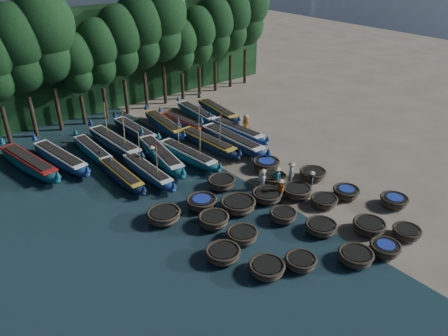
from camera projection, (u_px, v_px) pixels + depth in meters
ground at (263, 191)px, 31.13m from camera, size 120.00×120.00×0.00m
foliage_wall at (105, 58)px, 44.74m from camera, size 40.00×3.00×10.00m
coracle_2 at (356, 256)px, 24.24m from camera, size 2.19×2.19×0.69m
coracle_3 at (385, 248)px, 24.84m from camera, size 2.15×2.15×0.70m
coracle_4 at (407, 232)px, 26.22m from camera, size 2.10×2.10×0.66m
coracle_5 at (267, 268)px, 23.40m from camera, size 2.21×2.21×0.68m
coracle_6 at (301, 262)px, 23.85m from camera, size 1.88×1.88×0.68m
coracle_7 at (321, 227)px, 26.70m from camera, size 2.00×2.00×0.65m
coracle_8 at (369, 226)px, 26.70m from camera, size 2.47×2.47×0.73m
coracle_9 at (394, 201)px, 29.25m from camera, size 2.19×2.19×0.72m
coracle_10 at (223, 254)px, 24.42m from camera, size 2.33×2.33×0.72m
coracle_11 at (242, 235)px, 25.94m from camera, size 2.11×2.11×0.70m
coracle_12 at (283, 215)px, 27.76m from camera, size 2.11×2.11×0.70m
coracle_13 at (324, 201)px, 29.29m from camera, size 1.85×1.85×0.65m
coracle_14 at (346, 192)px, 30.22m from camera, size 1.87×1.87×0.72m
coracle_15 at (214, 220)px, 27.22m from camera, size 2.26×2.26×0.79m
coracle_16 at (238, 205)px, 28.79m from camera, size 2.74×2.74×0.77m
coracle_17 at (267, 196)px, 29.85m from camera, size 2.27×2.27×0.72m
coracle_18 at (297, 191)px, 30.29m from camera, size 2.40×2.40×0.77m
coracle_19 at (313, 174)px, 32.52m from camera, size 2.01×2.01×0.72m
coracle_20 at (164, 216)px, 27.66m from camera, size 2.28×2.28×0.79m
coracle_21 at (202, 202)px, 29.06m from camera, size 2.49×2.49×0.74m
coracle_22 at (221, 183)px, 31.32m from camera, size 2.42×2.42×0.78m
coracle_23 at (272, 179)px, 31.83m from camera, size 2.22×2.22×0.79m
coracle_24 at (266, 164)px, 33.85m from camera, size 2.40×2.40×0.77m
long_boat_2 at (121, 175)px, 32.25m from camera, size 1.40×7.34×1.29m
long_boat_3 at (147, 171)px, 32.70m from camera, size 1.42×7.74×3.29m
long_boat_4 at (161, 155)px, 34.89m from camera, size 2.89×8.69×1.55m
long_boat_5 at (187, 155)px, 35.04m from camera, size 2.03×7.96×3.39m
long_boat_6 at (207, 143)px, 37.10m from camera, size 1.85×8.26×3.51m
long_boat_7 at (232, 141)px, 37.30m from camera, size 1.72×9.08×1.60m
long_boat_8 at (237, 131)px, 39.39m from camera, size 1.77×7.84×1.38m
long_boat_9 at (29, 163)px, 33.66m from camera, size 3.01×8.99×1.60m
long_boat_10 at (60, 158)px, 34.47m from camera, size 2.62×8.58×1.52m
long_boat_11 at (93, 150)px, 35.90m from camera, size 1.41×7.39×1.30m
long_boat_12 at (115, 143)px, 36.88m from camera, size 1.92×9.11×3.87m
long_boat_13 at (135, 131)px, 39.44m from camera, size 1.53×7.81×1.38m
long_boat_14 at (164, 124)px, 40.67m from camera, size 2.27×8.14×1.44m
long_boat_15 at (184, 123)px, 40.97m from camera, size 2.10×7.42×1.31m
long_boat_16 at (197, 113)px, 43.26m from camera, size 1.92×7.74×1.37m
long_boat_17 at (218, 111)px, 43.79m from camera, size 2.41×7.98×1.42m
fisherman_0 at (263, 179)px, 30.94m from camera, size 0.93×0.85×1.79m
fisherman_1 at (277, 177)px, 31.05m from camera, size 0.71×0.62×1.83m
fisherman_2 at (280, 189)px, 29.81m from camera, size 0.71×0.84×1.72m
fisherman_3 at (311, 181)px, 30.89m from camera, size 1.09×1.04×1.69m
fisherman_4 at (291, 173)px, 31.60m from camera, size 0.99×1.00×1.90m
fisherman_5 at (152, 155)px, 34.34m from camera, size 0.57×1.49×1.77m
fisherman_6 at (246, 124)px, 39.73m from camera, size 0.68×0.94×1.99m
tree_3 at (18, 47)px, 35.85m from camera, size 4.92×4.92×11.60m
tree_4 at (44, 35)px, 36.81m from camera, size 5.34×5.34×12.58m
tree_5 at (75, 62)px, 39.38m from camera, size 3.68×3.68×8.68m
tree_6 at (98, 51)px, 40.35m from camera, size 4.09×4.09×9.65m
tree_7 at (120, 40)px, 41.32m from camera, size 4.51×4.51×10.63m
tree_8 at (140, 30)px, 42.29m from camera, size 4.92×4.92×11.60m
tree_9 at (160, 20)px, 43.26m from camera, size 5.34×5.34×12.58m
tree_10 at (181, 44)px, 45.82m from camera, size 3.68×3.68×8.68m
tree_11 at (198, 35)px, 46.79m from camera, size 4.09×4.09×9.65m
tree_12 at (215, 26)px, 47.76m from camera, size 4.51×4.51×10.63m
tree_13 at (231, 17)px, 48.73m from camera, size 4.92×4.92×11.60m
tree_14 at (246, 9)px, 49.70m from camera, size 5.34×5.34×12.58m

